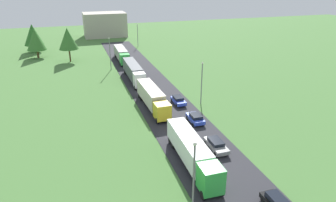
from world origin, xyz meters
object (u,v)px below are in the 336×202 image
Objects in this scene: truck_fourth at (121,54)px; tree_oak at (36,40)px; car_third at (195,118)px; truck_lead at (192,151)px; lamppost_fourth at (138,34)px; tree_pine at (33,35)px; distant_building at (105,25)px; lamppost_lead at (194,180)px; truck_third at (134,71)px; truck_second at (152,97)px; lamppost_third at (110,52)px; lamppost_second at (202,81)px; car_second at (216,145)px; car_fourth at (178,100)px; tree_birch at (68,39)px.

truck_fourth is 1.62× the size of tree_oak.
car_third is 60.48m from tree_oak.
lamppost_fourth reaches higher than truck_lead.
tree_pine is (-23.63, 72.99, 3.31)m from truck_lead.
truck_fourth is 0.83× the size of distant_building.
distant_building is at bearing 93.01° from car_third.
tree_oak reaches higher than lamppost_fourth.
lamppost_lead reaches higher than truck_lead.
truck_third is at bearing 101.48° from car_third.
tree_oak is (-27.39, 53.74, 4.41)m from car_third.
lamppost_third reaches higher than truck_second.
lamppost_third is at bearing -95.43° from distant_building.
lamppost_fourth is (8.86, 35.39, 2.06)m from truck_third.
car_third is (4.74, -42.46, -1.23)m from truck_fourth.
tree_pine is at bearing 99.34° from tree_oak.
lamppost_second is 30.44m from lamppost_third.
lamppost_third is 33.76m from tree_pine.
car_second is 1.12× the size of car_third.
lamppost_third is (-8.75, 26.50, 3.78)m from car_fourth.
lamppost_third is at bearing -53.83° from tree_pine.
tree_pine is (-32.60, 1.86, 1.17)m from lamppost_fourth.
tree_pine reaches higher than truck_fourth.
truck_second is 1.64× the size of tree_oak.
lamppost_lead is at bearing -76.25° from tree_pine.
lamppost_third is at bearing -50.44° from tree_birch.
car_second is 58.13m from tree_birch.
tree_oak is at bearing 134.21° from lamppost_third.
car_fourth is (4.94, -16.50, -1.36)m from truck_third.
tree_oak is 0.51× the size of distant_building.
car_third is at bearing -119.79° from lamppost_second.
truck_lead is 1.02× the size of truck_second.
car_fourth is at bearing -94.32° from lamppost_fourth.
truck_second is 16.87m from truck_third.
distant_building is (-8.17, 21.98, 0.32)m from lamppost_fourth.
car_third is (0.51, 8.63, 0.03)m from car_second.
car_fourth is at bearing -73.33° from truck_third.
lamppost_second reaches higher than truck_fourth.
lamppost_lead is 0.56× the size of distant_building.
lamppost_second reaches higher than lamppost_fourth.
truck_third is 17.83m from truck_fourth.
lamppost_third reaches higher than car_fourth.
truck_fourth is 34.67m from car_fourth.
truck_second is at bearing -99.74° from lamppost_fourth.
tree_pine is (-10.23, 15.52, -0.96)m from tree_birch.
truck_fourth is 1.66× the size of lamppost_second.
car_fourth is 74.09m from distant_building.
truck_lead is 5.38m from car_second.
lamppost_fourth is 0.81× the size of tree_birch.
lamppost_fourth is at bearing 85.68° from car_fourth.
lamppost_second is at bearing -60.19° from tree_birch.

